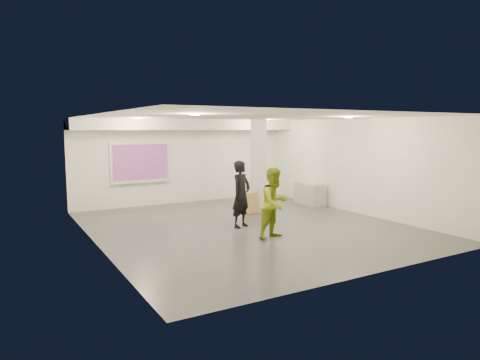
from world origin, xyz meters
TOP-DOWN VIEW (x-y plane):
  - floor at (0.00, 0.00)m, footprint 8.00×9.00m
  - ceiling at (0.00, 0.00)m, footprint 8.00×9.00m
  - wall_back at (0.00, 4.50)m, footprint 8.00×0.01m
  - wall_front at (0.00, -4.50)m, footprint 8.00×0.01m
  - wall_left at (-4.00, 0.00)m, footprint 0.01×9.00m
  - wall_right at (4.00, 0.00)m, footprint 0.01×9.00m
  - soffit_band at (0.00, 3.95)m, footprint 8.00×1.10m
  - downlight_nw at (-2.20, 2.50)m, footprint 0.22×0.22m
  - downlight_ne at (2.20, 2.50)m, footprint 0.22×0.22m
  - downlight_sw at (-2.20, -1.50)m, footprint 0.22×0.22m
  - downlight_se at (2.20, -1.50)m, footprint 0.22×0.22m
  - column at (1.50, 1.80)m, footprint 0.52×0.52m
  - projection_screen at (-1.60, 4.45)m, footprint 2.10×0.13m
  - credenza at (3.72, 1.87)m, footprint 0.67×1.35m
  - papers_stack at (3.74, 1.73)m, footprint 0.25×0.32m
  - postit_pad at (3.77, 1.57)m, footprint 0.22×0.30m
  - cardboard_back at (1.01, 1.49)m, footprint 0.60×0.19m
  - cardboard_front at (1.00, 1.49)m, footprint 0.51×0.36m
  - woman at (-0.17, 0.03)m, footprint 0.78×0.67m
  - man at (-0.06, -1.40)m, footprint 0.98×0.85m

SIDE VIEW (x-z plane):
  - floor at x=0.00m, z-range -0.01..0.01m
  - cardboard_front at x=1.00m, z-range 0.00..0.51m
  - cardboard_back at x=1.01m, z-range 0.00..0.65m
  - credenza at x=3.72m, z-range 0.00..0.76m
  - papers_stack at x=3.74m, z-range 0.76..0.78m
  - postit_pad at x=3.77m, z-range 0.76..0.79m
  - man at x=-0.06m, z-range 0.00..1.74m
  - woman at x=-0.17m, z-range 0.00..1.82m
  - wall_back at x=0.00m, z-range 0.00..3.00m
  - wall_front at x=0.00m, z-range 0.00..3.00m
  - wall_left at x=-4.00m, z-range 0.00..3.00m
  - wall_right at x=4.00m, z-range 0.00..3.00m
  - column at x=1.50m, z-range 0.00..3.00m
  - projection_screen at x=-1.60m, z-range 0.82..2.24m
  - soffit_band at x=0.00m, z-range 2.64..3.00m
  - downlight_nw at x=-2.20m, z-range 2.97..2.99m
  - downlight_ne at x=2.20m, z-range 2.97..2.99m
  - downlight_sw at x=-2.20m, z-range 2.97..2.99m
  - downlight_se at x=2.20m, z-range 2.97..2.99m
  - ceiling at x=0.00m, z-range 3.00..3.00m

